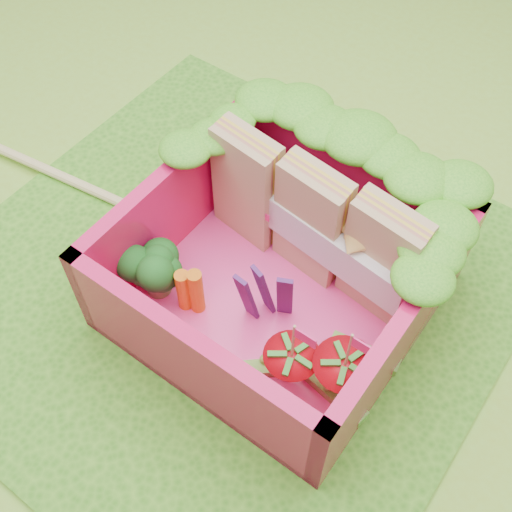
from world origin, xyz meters
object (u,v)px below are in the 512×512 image
object	(u,v)px
bento_box	(280,267)
strawberry_left	(291,368)
broccoli	(155,268)
strawberry_right	(342,378)
chopsticks	(76,183)
sandwich_stack	(312,222)

from	to	relation	value
bento_box	strawberry_left	distance (m)	0.46
broccoli	strawberry_right	bearing A→B (deg)	3.31
broccoli	chopsticks	size ratio (longest dim) A/B	0.15
strawberry_left	strawberry_right	size ratio (longest dim) A/B	0.95
sandwich_stack	chopsticks	distance (m)	1.41
strawberry_left	strawberry_right	xyz separation A→B (m)	(0.20, 0.08, 0.01)
sandwich_stack	strawberry_left	xyz separation A→B (m)	(0.29, -0.59, -0.17)
broccoli	strawberry_left	distance (m)	0.78
chopsticks	sandwich_stack	bearing A→B (deg)	12.81
sandwich_stack	strawberry_left	distance (m)	0.68
bento_box	strawberry_left	xyz separation A→B (m)	(0.30, -0.34, -0.10)
bento_box	broccoli	xyz separation A→B (m)	(-0.48, -0.32, -0.05)
bento_box	broccoli	distance (m)	0.58
broccoli	sandwich_stack	bearing A→B (deg)	49.42
sandwich_stack	chopsticks	xyz separation A→B (m)	(-1.33, -0.30, -0.33)
sandwich_stack	broccoli	bearing A→B (deg)	-130.58
bento_box	sandwich_stack	size ratio (longest dim) A/B	1.16
strawberry_right	chopsticks	distance (m)	1.85
sandwich_stack	chopsticks	bearing A→B (deg)	-167.19
chopsticks	bento_box	bearing A→B (deg)	2.26
bento_box	chopsticks	size ratio (longest dim) A/B	0.58
bento_box	strawberry_left	bearing A→B (deg)	-48.83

